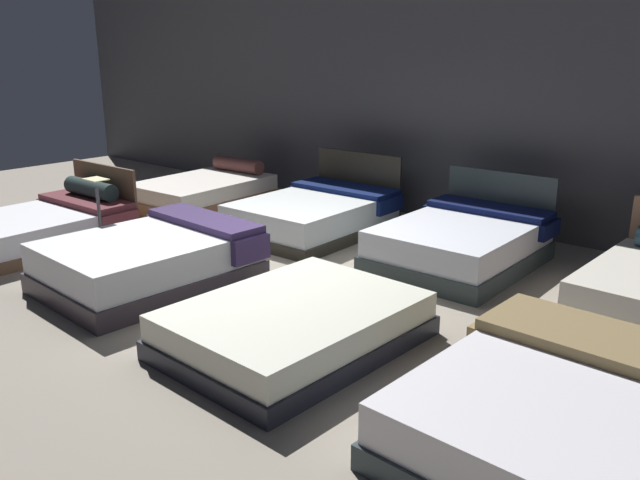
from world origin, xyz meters
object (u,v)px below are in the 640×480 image
bed_0 (48,225)px  bed_3 (556,408)px  bed_4 (204,192)px  bed_5 (315,214)px  bed_1 (151,260)px  bed_2 (295,325)px  price_sign (101,229)px  bed_6 (462,243)px

bed_0 → bed_3: bearing=-2.1°
bed_4 → bed_5: (2.32, 0.04, 0.02)m
bed_0 → bed_3: size_ratio=0.92×
bed_1 → bed_5: bed_5 is taller
bed_2 → bed_3: bed_3 is taller
bed_2 → bed_5: 3.57m
bed_0 → bed_4: size_ratio=0.92×
bed_2 → price_sign: size_ratio=2.18×
bed_0 → bed_4: (-0.03, 2.63, -0.01)m
bed_2 → bed_6: (0.02, 2.87, 0.08)m
bed_3 → bed_4: bearing=160.0°
bed_6 → bed_2: bearing=-91.3°
bed_6 → bed_4: bearing=-179.7°
bed_0 → bed_2: (4.50, -0.15, -0.05)m
bed_5 → bed_2: bearing=-53.3°
bed_1 → bed_4: bearing=133.9°
bed_0 → bed_2: 4.50m
bed_1 → bed_2: bearing=0.3°
bed_4 → bed_5: size_ratio=1.00×
bed_2 → bed_4: bed_4 is taller
bed_3 → bed_5: bearing=150.1°
bed_5 → bed_1: bearing=-91.2°
bed_0 → bed_2: bed_0 is taller
bed_5 → price_sign: 2.84m
bed_3 → bed_4: 7.29m
bed_3 → bed_6: (-2.22, 2.80, 0.03)m
bed_0 → bed_3: (6.74, -0.08, -0.00)m
bed_1 → bed_4: (-2.33, 2.68, -0.04)m
bed_6 → price_sign: 4.29m
bed_5 → bed_4: bearing=179.5°
bed_3 → bed_0: bearing=-178.9°
bed_3 → price_sign: (-5.60, 0.16, 0.14)m
bed_2 → bed_1: bearing=179.3°
bed_1 → bed_6: size_ratio=1.03×
price_sign → bed_3: bearing=-1.6°
bed_4 → price_sign: 2.81m
bed_6 → price_sign: (-3.38, -2.64, 0.11)m
bed_3 → price_sign: 5.60m
bed_2 → bed_5: bearing=129.9°
bed_5 → bed_6: bed_5 is taller
bed_0 → price_sign: bearing=2.4°
bed_1 → bed_6: bed_6 is taller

